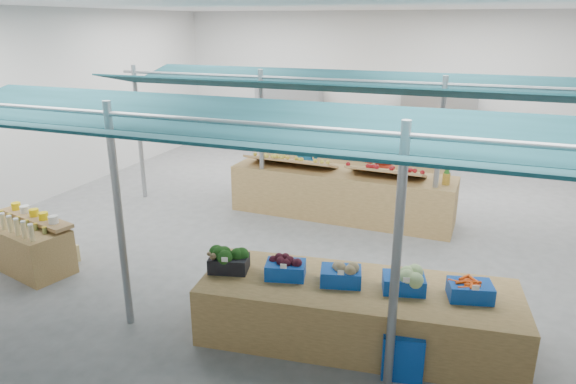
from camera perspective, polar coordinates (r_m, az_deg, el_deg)
name	(u,v)px	position (r m, az deg, el deg)	size (l,w,h in m)	color
floor	(299,227)	(10.22, 1.21, -3.94)	(13.00, 13.00, 0.00)	slate
hall	(323,85)	(10.89, 3.91, 11.83)	(13.00, 13.00, 13.00)	silver
pole_grid	(307,165)	(7.84, 2.14, 3.05)	(10.00, 4.60, 3.00)	gray
awnings	(308,101)	(7.64, 2.23, 10.07)	(9.50, 7.08, 0.30)	black
back_shelving_left	(289,119)	(16.21, 0.06, 8.15)	(2.00, 0.50, 2.00)	#B23F33
back_shelving_right	(437,129)	(15.23, 16.21, 6.76)	(2.00, 0.50, 2.00)	#B23F33
bottle_shelf	(29,244)	(9.49, -26.87, -5.20)	(1.79, 1.35, 1.02)	brown
veg_counter	(357,312)	(6.74, 7.65, -13.10)	(3.95, 1.32, 0.77)	brown
fruit_counter	(341,194)	(10.69, 5.91, -0.22)	(4.56, 1.09, 0.98)	brown
far_counter	(349,151)	(14.41, 6.80, 4.57)	(5.25, 1.05, 0.95)	brown
crate_stack	(402,354)	(6.28, 12.59, -17.15)	(0.46, 0.32, 0.55)	#0F42A6
vendor_left	(304,157)	(11.92, 1.80, 3.95)	(0.67, 0.44, 1.82)	#17639B
vendor_right	(381,164)	(11.47, 10.33, 3.09)	(0.89, 0.69, 1.82)	#AB2715
crate_broccoli	(229,259)	(6.82, -6.59, -7.44)	(0.57, 0.46, 0.35)	black
crate_beets	(286,267)	(6.62, -0.27, -8.38)	(0.57, 0.46, 0.29)	#0F42A6
crate_celeriac	(341,273)	(6.50, 5.91, -8.93)	(0.57, 0.46, 0.31)	#0F42A6
crate_cabbage	(404,279)	(6.45, 12.76, -9.40)	(0.57, 0.46, 0.35)	#0F42A6
crate_carrots	(470,290)	(6.52, 19.58, -10.21)	(0.57, 0.46, 0.29)	#0F42A6
sparrow	(212,256)	(6.73, -8.42, -7.05)	(0.12, 0.09, 0.11)	brown
apple_heap_yellow	(291,160)	(10.75, 0.30, 3.62)	(1.93, 0.80, 0.27)	#997247
apple_heap_red	(386,170)	(10.19, 10.84, 2.46)	(1.53, 0.78, 0.27)	#997247
pineapple	(447,175)	(10.04, 17.21, 1.80)	(0.14, 0.14, 0.39)	#8C6019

